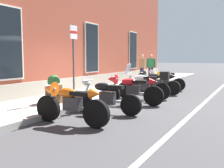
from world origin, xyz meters
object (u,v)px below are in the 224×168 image
object	(u,v)px
motorcycle_black_sport	(154,81)
barrel_planter	(54,91)
motorcycle_orange_sport	(68,102)
pedestrian_tan_coat	(142,66)
motorcycle_black_naked	(105,97)
motorcycle_red_sport	(129,88)
motorcycle_silver_touring	(146,85)
pedestrian_striped_shirt	(151,66)
parking_sign	(74,52)
motorcycle_yellow_naked	(163,80)

from	to	relation	value
motorcycle_black_sport	barrel_planter	bearing A→B (deg)	157.76
motorcycle_orange_sport	pedestrian_tan_coat	bearing A→B (deg)	12.60
motorcycle_black_naked	motorcycle_black_sport	bearing A→B (deg)	1.46
motorcycle_orange_sport	pedestrian_tan_coat	size ratio (longest dim) A/B	1.26
motorcycle_orange_sport	motorcycle_black_sport	size ratio (longest dim) A/B	0.96
motorcycle_red_sport	motorcycle_silver_touring	bearing A→B (deg)	-2.88
motorcycle_silver_touring	motorcycle_black_sport	xyz separation A→B (m)	(1.51, 0.19, -0.01)
pedestrian_striped_shirt	parking_sign	distance (m)	9.19
motorcycle_yellow_naked	parking_sign	size ratio (longest dim) A/B	0.83
motorcycle_black_naked	pedestrian_striped_shirt	size ratio (longest dim) A/B	1.28
motorcycle_red_sport	parking_sign	bearing A→B (deg)	122.76
motorcycle_red_sport	parking_sign	xyz separation A→B (m)	(-1.02, 1.58, 1.22)
motorcycle_red_sport	motorcycle_yellow_naked	size ratio (longest dim) A/B	1.04
pedestrian_striped_shirt	barrel_planter	size ratio (longest dim) A/B	1.83
parking_sign	barrel_planter	world-z (taller)	parking_sign
motorcycle_red_sport	motorcycle_silver_touring	world-z (taller)	motorcycle_silver_touring
pedestrian_striped_shirt	parking_sign	xyz separation A→B (m)	(-9.14, -0.62, 0.70)
motorcycle_silver_touring	pedestrian_tan_coat	distance (m)	6.58
pedestrian_striped_shirt	pedestrian_tan_coat	bearing A→B (deg)	155.61
motorcycle_black_naked	pedestrian_striped_shirt	distance (m)	10.02
pedestrian_striped_shirt	barrel_planter	distance (m)	9.73
motorcycle_black_naked	barrel_planter	bearing A→B (deg)	88.60
pedestrian_striped_shirt	parking_sign	bearing A→B (deg)	-176.13
motorcycle_black_naked	parking_sign	xyz separation A→B (m)	(0.63, 1.57, 1.31)
motorcycle_orange_sport	motorcycle_black_naked	distance (m)	1.48
motorcycle_black_sport	motorcycle_orange_sport	bearing A→B (deg)	179.40
parking_sign	barrel_planter	size ratio (longest dim) A/B	2.80
motorcycle_red_sport	parking_sign	distance (m)	2.24
motorcycle_orange_sport	pedestrian_tan_coat	distance (m)	10.77
motorcycle_black_naked	pedestrian_tan_coat	size ratio (longest dim) A/B	1.29
motorcycle_red_sport	motorcycle_black_sport	size ratio (longest dim) A/B	1.01
motorcycle_orange_sport	pedestrian_striped_shirt	distance (m)	11.42
motorcycle_silver_touring	pedestrian_striped_shirt	world-z (taller)	pedestrian_striped_shirt
motorcycle_silver_touring	barrel_planter	xyz separation A→B (m)	(-2.97, 2.02, -0.03)
motorcycle_black_naked	motorcycle_silver_touring	size ratio (longest dim) A/B	1.01
pedestrian_tan_coat	motorcycle_silver_touring	bearing A→B (deg)	-156.65
motorcycle_red_sport	parking_sign	world-z (taller)	parking_sign
motorcycle_yellow_naked	barrel_planter	size ratio (longest dim) A/B	2.32
pedestrian_striped_shirt	motorcycle_silver_touring	bearing A→B (deg)	-161.43
motorcycle_black_naked	motorcycle_red_sport	size ratio (longest dim) A/B	0.97
motorcycle_black_sport	motorcycle_yellow_naked	distance (m)	1.46
motorcycle_orange_sport	pedestrian_striped_shirt	xyz separation A→B (m)	(11.23, 2.02, 0.53)
motorcycle_yellow_naked	pedestrian_striped_shirt	xyz separation A→B (m)	(3.78, 2.02, 0.59)
motorcycle_red_sport	motorcycle_silver_touring	distance (m)	1.37
motorcycle_silver_touring	motorcycle_black_sport	distance (m)	1.53
motorcycle_black_naked	pedestrian_striped_shirt	world-z (taller)	pedestrian_striped_shirt
motorcycle_silver_touring	motorcycle_orange_sport	bearing A→B (deg)	176.79
motorcycle_red_sport	pedestrian_tan_coat	world-z (taller)	pedestrian_tan_coat
motorcycle_black_naked	motorcycle_silver_touring	xyz separation A→B (m)	(3.01, -0.07, 0.09)
motorcycle_black_sport	motorcycle_yellow_naked	xyz separation A→B (m)	(1.46, 0.06, -0.07)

